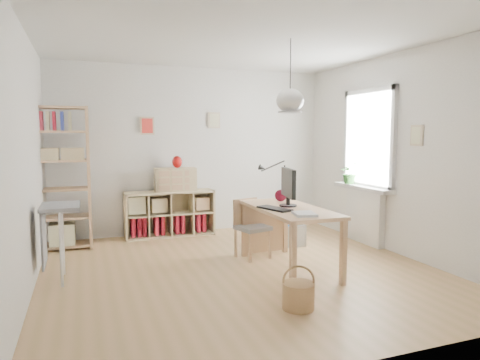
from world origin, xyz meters
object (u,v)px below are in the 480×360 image
object	(u,v)px
desk	(289,215)
storage_chest	(280,230)
drawer_chest	(175,179)
tall_bookshelf	(59,172)
monitor	(288,185)
cube_shelf	(168,217)
chair	(250,224)

from	to	relation	value
desk	storage_chest	world-z (taller)	desk
storage_chest	drawer_chest	distance (m)	1.84
drawer_chest	storage_chest	bearing A→B (deg)	-36.18
tall_bookshelf	desk	bearing A→B (deg)	-37.01
drawer_chest	tall_bookshelf	bearing A→B (deg)	-169.09
monitor	drawer_chest	distance (m)	2.31
drawer_chest	monitor	bearing A→B (deg)	-63.22
tall_bookshelf	drawer_chest	world-z (taller)	tall_bookshelf
storage_chest	drawer_chest	size ratio (longest dim) A/B	1.07
cube_shelf	chair	world-z (taller)	chair
cube_shelf	storage_chest	xyz separation A→B (m)	(1.44, -1.11, -0.09)
storage_chest	desk	bearing A→B (deg)	-110.26
storage_chest	drawer_chest	xyz separation A→B (m)	(-1.33, 1.07, 0.69)
desk	tall_bookshelf	size ratio (longest dim) A/B	0.75
tall_bookshelf	drawer_chest	xyz separation A→B (m)	(1.68, 0.24, -0.18)
monitor	chair	bearing A→B (deg)	127.68
desk	drawer_chest	bearing A→B (deg)	112.45
desk	chair	xyz separation A→B (m)	(-0.23, 0.64, -0.22)
chair	tall_bookshelf	bearing A→B (deg)	135.84
chair	monitor	size ratio (longest dim) A/B	1.47
chair	storage_chest	world-z (taller)	chair
cube_shelf	tall_bookshelf	bearing A→B (deg)	-169.81
chair	drawer_chest	world-z (taller)	drawer_chest
monitor	storage_chest	bearing A→B (deg)	81.63
monitor	cube_shelf	bearing A→B (deg)	128.41
storage_chest	monitor	world-z (taller)	monitor
cube_shelf	monitor	size ratio (longest dim) A/B	2.69
cube_shelf	tall_bookshelf	distance (m)	1.77
tall_bookshelf	cube_shelf	bearing A→B (deg)	10.19
cube_shelf	storage_chest	distance (m)	1.83
desk	tall_bookshelf	xyz separation A→B (m)	(-2.59, 1.95, 0.43)
cube_shelf	drawer_chest	size ratio (longest dim) A/B	2.18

